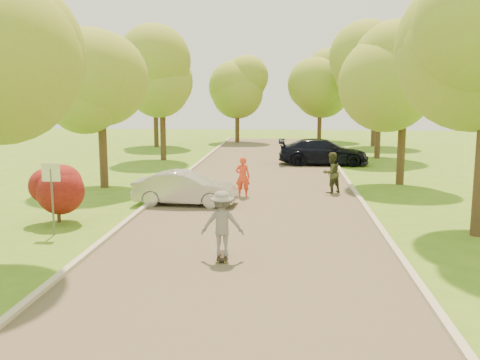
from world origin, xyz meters
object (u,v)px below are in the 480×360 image
(longboard, at_px, (222,256))
(skateboarder, at_px, (222,223))
(street_sign, at_px, (51,183))
(silver_sedan, at_px, (185,188))
(person_olive, at_px, (331,173))
(dark_sedan, at_px, (323,152))
(person_striped, at_px, (243,177))

(longboard, distance_m, skateboarder, 0.85)
(street_sign, bearing_deg, silver_sedan, 55.93)
(longboard, height_order, person_olive, person_olive)
(silver_sedan, height_order, dark_sedan, dark_sedan)
(dark_sedan, bearing_deg, person_olive, 178.61)
(longboard, xyz_separation_m, person_olive, (3.51, 9.40, 0.78))
(skateboarder, distance_m, person_striped, 8.30)
(skateboarder, xyz_separation_m, person_olive, (3.51, 9.40, -0.08))
(silver_sedan, relative_size, person_olive, 2.22)
(street_sign, distance_m, longboard, 5.85)
(longboard, bearing_deg, silver_sedan, -74.43)
(skateboarder, height_order, person_striped, skateboarder)
(silver_sedan, relative_size, dark_sedan, 0.74)
(silver_sedan, distance_m, dark_sedan, 13.32)
(silver_sedan, relative_size, longboard, 4.45)
(person_striped, height_order, person_olive, person_olive)
(street_sign, distance_m, person_olive, 11.58)
(silver_sedan, bearing_deg, person_striped, -45.49)
(dark_sedan, height_order, person_olive, person_olive)
(skateboarder, bearing_deg, longboard, 107.62)
(dark_sedan, xyz_separation_m, longboard, (-3.79, -18.46, -0.67))
(silver_sedan, distance_m, person_olive, 6.38)
(dark_sedan, bearing_deg, longboard, 168.77)
(silver_sedan, bearing_deg, dark_sedan, -22.55)
(street_sign, height_order, dark_sedan, street_sign)
(silver_sedan, distance_m, skateboarder, 6.92)
(skateboarder, bearing_deg, person_olive, -113.40)
(skateboarder, height_order, person_olive, skateboarder)
(person_striped, distance_m, person_olive, 3.82)
(skateboarder, relative_size, person_striped, 1.02)
(street_sign, height_order, longboard, street_sign)
(street_sign, relative_size, dark_sedan, 0.41)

